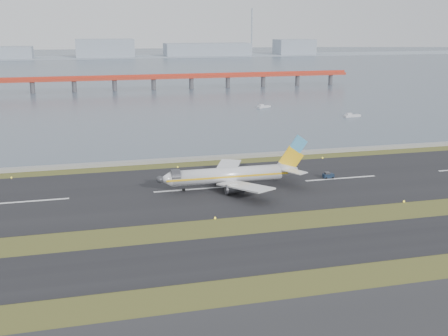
% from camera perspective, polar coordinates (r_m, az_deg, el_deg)
% --- Properties ---
extents(ground, '(1000.00, 1000.00, 0.00)m').
position_cam_1_polar(ground, '(112.29, 0.01, -6.45)').
color(ground, '#3E4C1B').
rests_on(ground, ground).
extents(taxiway_strip, '(1000.00, 18.00, 0.10)m').
position_cam_1_polar(taxiway_strip, '(101.55, 1.74, -8.76)').
color(taxiway_strip, black).
rests_on(taxiway_strip, ground).
extents(runway_strip, '(1000.00, 45.00, 0.10)m').
position_cam_1_polar(runway_strip, '(139.98, -3.11, -2.19)').
color(runway_strip, black).
rests_on(runway_strip, ground).
extents(seawall, '(1000.00, 2.50, 1.00)m').
position_cam_1_polar(seawall, '(168.37, -5.17, 0.79)').
color(seawall, gray).
rests_on(seawall, ground).
extents(bay_water, '(1400.00, 800.00, 1.30)m').
position_cam_1_polar(bay_water, '(563.54, -12.12, 10.05)').
color(bay_water, '#444F61').
rests_on(bay_water, ground).
extents(red_pier, '(260.00, 5.00, 10.20)m').
position_cam_1_polar(red_pier, '(356.07, -7.18, 9.04)').
color(red_pier, '#B4321E').
rests_on(red_pier, ground).
extents(far_shoreline, '(1400.00, 80.00, 60.50)m').
position_cam_1_polar(far_shoreline, '(723.40, -11.71, 11.45)').
color(far_shoreline, '#8E9AA8').
rests_on(far_shoreline, ground).
extents(airliner, '(38.52, 32.89, 12.80)m').
position_cam_1_polar(airliner, '(140.17, 0.89, -0.69)').
color(airliner, silver).
rests_on(airliner, ground).
extents(pushback_tug, '(2.82, 1.69, 1.79)m').
position_cam_1_polar(pushback_tug, '(152.06, 10.53, -0.74)').
color(pushback_tug, '#122034').
rests_on(pushback_tug, ground).
extents(workboat_near, '(7.97, 3.34, 1.88)m').
position_cam_1_polar(workboat_near, '(255.92, 12.84, 5.21)').
color(workboat_near, silver).
rests_on(workboat_near, ground).
extents(workboat_far, '(7.70, 5.04, 1.79)m').
position_cam_1_polar(workboat_far, '(278.07, 4.00, 6.24)').
color(workboat_far, silver).
rests_on(workboat_far, ground).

